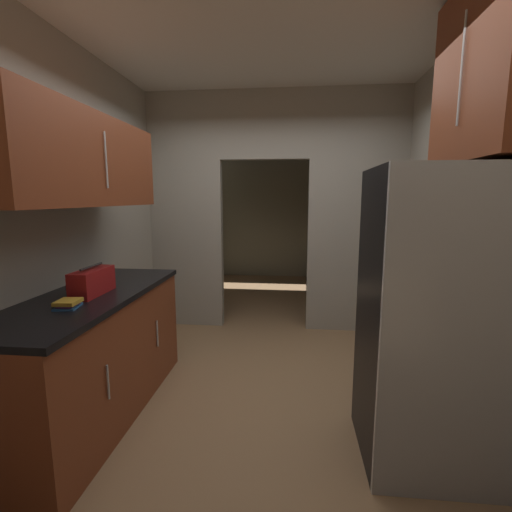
% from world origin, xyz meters
% --- Properties ---
extents(ground, '(20.00, 20.00, 0.00)m').
position_xyz_m(ground, '(0.00, 0.00, 0.00)').
color(ground, '#93704C').
extents(kitchen_overhead_slab, '(3.42, 7.39, 0.06)m').
position_xyz_m(kitchen_overhead_slab, '(0.00, 0.51, 2.84)').
color(kitchen_overhead_slab, silver).
extents(kitchen_partition, '(3.02, 0.12, 2.81)m').
position_xyz_m(kitchen_partition, '(0.04, 1.70, 1.53)').
color(kitchen_partition, '#9E998C').
rests_on(kitchen_partition, ground).
extents(adjoining_room_shell, '(3.02, 3.07, 2.81)m').
position_xyz_m(adjoining_room_shell, '(0.00, 3.71, 1.41)').
color(adjoining_room_shell, gray).
rests_on(adjoining_room_shell, ground).
extents(kitchen_flank_left, '(0.10, 4.20, 2.81)m').
position_xyz_m(kitchen_flank_left, '(-1.56, -0.40, 1.41)').
color(kitchen_flank_left, '#9E998C').
rests_on(kitchen_flank_left, ground).
extents(refrigerator, '(0.84, 0.74, 1.76)m').
position_xyz_m(refrigerator, '(1.10, -0.51, 0.88)').
color(refrigerator, black).
rests_on(refrigerator, ground).
extents(lower_cabinet_run, '(0.65, 1.82, 0.92)m').
position_xyz_m(lower_cabinet_run, '(-1.18, -0.31, 0.46)').
color(lower_cabinet_run, brown).
rests_on(lower_cabinet_run, ground).
extents(upper_cabinet_counterside, '(0.36, 1.64, 0.61)m').
position_xyz_m(upper_cabinet_counterside, '(-1.18, -0.31, 1.84)').
color(upper_cabinet_counterside, brown).
extents(upper_cabinet_fridgeside, '(0.36, 0.92, 1.00)m').
position_xyz_m(upper_cabinet_fridgeside, '(1.33, -0.41, 2.29)').
color(upper_cabinet_fridgeside, brown).
extents(boombox, '(0.15, 0.38, 0.21)m').
position_xyz_m(boombox, '(-1.16, -0.32, 1.01)').
color(boombox, maroon).
rests_on(boombox, lower_cabinet_run).
extents(book_stack, '(0.15, 0.17, 0.05)m').
position_xyz_m(book_stack, '(-1.13, -0.64, 0.95)').
color(book_stack, '#2D609E').
rests_on(book_stack, lower_cabinet_run).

